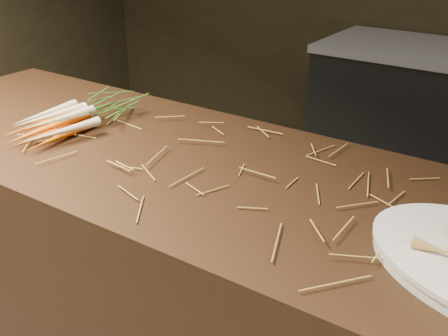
# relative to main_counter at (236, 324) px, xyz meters

# --- Properties ---
(main_counter) EXTENTS (2.40, 0.70, 0.90)m
(main_counter) POSITION_rel_main_counter_xyz_m (0.00, 0.00, 0.00)
(main_counter) COLOR black
(main_counter) RESTS_ON ground
(straw_bedding) EXTENTS (1.40, 0.60, 0.02)m
(straw_bedding) POSITION_rel_main_counter_xyz_m (0.00, 0.00, 0.46)
(straw_bedding) COLOR #AA8A3E
(straw_bedding) RESTS_ON main_counter
(root_veg_bunch) EXTENTS (0.17, 0.46, 0.09)m
(root_veg_bunch) POSITION_rel_main_counter_xyz_m (-0.55, 0.03, 0.49)
(root_veg_bunch) COLOR orange
(root_veg_bunch) RESTS_ON main_counter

